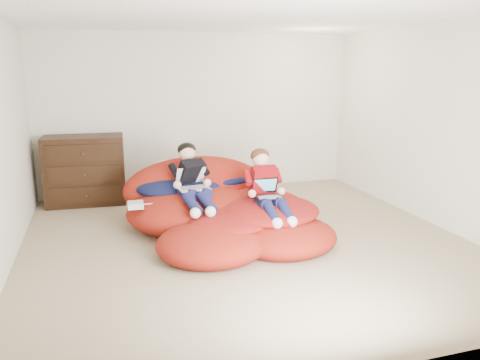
# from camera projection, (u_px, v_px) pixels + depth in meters

# --- Properties ---
(room_shell) EXTENTS (5.10, 5.10, 2.77)m
(room_shell) POSITION_uv_depth(u_px,v_px,m) (247.00, 224.00, 5.37)
(room_shell) COLOR tan
(room_shell) RESTS_ON ground
(dresser) EXTENTS (1.15, 0.65, 1.01)m
(dresser) POSITION_uv_depth(u_px,v_px,m) (85.00, 170.00, 6.85)
(dresser) COLOR black
(dresser) RESTS_ON ground
(beanbag_pile) EXTENTS (2.29, 2.37, 0.91)m
(beanbag_pile) POSITION_uv_depth(u_px,v_px,m) (219.00, 209.00, 5.80)
(beanbag_pile) COLOR #AA2013
(beanbag_pile) RESTS_ON ground
(cream_pillow) EXTENTS (0.39, 0.25, 0.25)m
(cream_pillow) POSITION_uv_depth(u_px,v_px,m) (165.00, 169.00, 6.38)
(cream_pillow) COLOR beige
(cream_pillow) RESTS_ON beanbag_pile
(older_boy) EXTENTS (0.41, 1.05, 0.70)m
(older_boy) POSITION_uv_depth(u_px,v_px,m) (192.00, 177.00, 5.64)
(older_boy) COLOR black
(older_boy) RESTS_ON beanbag_pile
(younger_boy) EXTENTS (0.30, 0.98, 0.73)m
(younger_boy) POSITION_uv_depth(u_px,v_px,m) (266.00, 185.00, 5.46)
(younger_boy) COLOR #9D0D13
(younger_boy) RESTS_ON beanbag_pile
(laptop_white) EXTENTS (0.38, 0.41, 0.23)m
(laptop_white) POSITION_uv_depth(u_px,v_px,m) (192.00, 183.00, 5.61)
(laptop_white) COLOR silver
(laptop_white) RESTS_ON older_boy
(laptop_black) EXTENTS (0.32, 0.32, 0.21)m
(laptop_black) POSITION_uv_depth(u_px,v_px,m) (267.00, 192.00, 5.45)
(laptop_black) COLOR black
(laptop_black) RESTS_ON younger_boy
(power_adapter) EXTENTS (0.19, 0.19, 0.07)m
(power_adapter) POSITION_uv_depth(u_px,v_px,m) (136.00, 205.00, 5.41)
(power_adapter) COLOR silver
(power_adapter) RESTS_ON beanbag_pile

